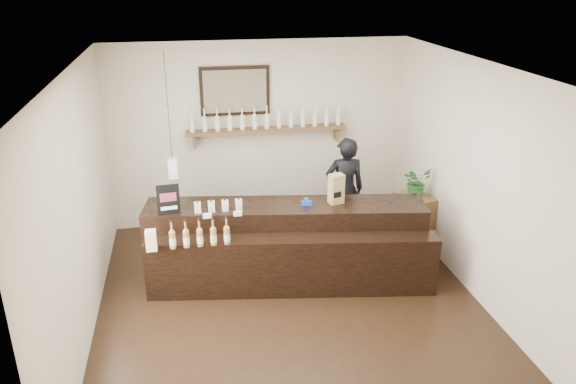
# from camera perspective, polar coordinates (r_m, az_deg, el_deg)

# --- Properties ---
(ground) EXTENTS (5.00, 5.00, 0.00)m
(ground) POSITION_cam_1_polar(r_m,az_deg,el_deg) (6.89, 0.18, -11.16)
(ground) COLOR black
(ground) RESTS_ON ground
(room_shell) EXTENTS (5.00, 5.00, 5.00)m
(room_shell) POSITION_cam_1_polar(r_m,az_deg,el_deg) (6.13, 0.20, 2.30)
(room_shell) COLOR beige
(room_shell) RESTS_ON ground
(back_wall_decor) EXTENTS (2.66, 0.96, 1.69)m
(back_wall_decor) POSITION_cam_1_polar(r_m,az_deg,el_deg) (8.35, -3.85, 7.94)
(back_wall_decor) COLOR brown
(back_wall_decor) RESTS_ON ground
(counter) EXTENTS (3.59, 1.46, 1.15)m
(counter) POSITION_cam_1_polar(r_m,az_deg,el_deg) (7.16, -0.13, -5.54)
(counter) COLOR black
(counter) RESTS_ON ground
(promo_sign) EXTENTS (0.27, 0.05, 0.38)m
(promo_sign) POSITION_cam_1_polar(r_m,az_deg,el_deg) (6.86, -12.06, -0.75)
(promo_sign) COLOR black
(promo_sign) RESTS_ON counter
(paper_bag) EXTENTS (0.20, 0.17, 0.38)m
(paper_bag) POSITION_cam_1_polar(r_m,az_deg,el_deg) (7.05, 4.93, 0.32)
(paper_bag) COLOR olive
(paper_bag) RESTS_ON counter
(tape_dispenser) EXTENTS (0.12, 0.06, 0.10)m
(tape_dispenser) POSITION_cam_1_polar(r_m,az_deg,el_deg) (7.01, 1.89, -1.06)
(tape_dispenser) COLOR #1A41B7
(tape_dispenser) RESTS_ON counter
(side_cabinet) EXTENTS (0.52, 0.62, 0.79)m
(side_cabinet) POSITION_cam_1_polar(r_m,az_deg,el_deg) (8.19, 12.58, -2.94)
(side_cabinet) COLOR brown
(side_cabinet) RESTS_ON ground
(potted_plant) EXTENTS (0.48, 0.45, 0.43)m
(potted_plant) POSITION_cam_1_polar(r_m,az_deg,el_deg) (7.96, 12.94, 1.05)
(potted_plant) COLOR #275F26
(potted_plant) RESTS_ON side_cabinet
(shopkeeper) EXTENTS (0.66, 0.45, 1.76)m
(shopkeeper) POSITION_cam_1_polar(r_m,az_deg,el_deg) (8.08, 5.79, 0.90)
(shopkeeper) COLOR black
(shopkeeper) RESTS_ON ground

